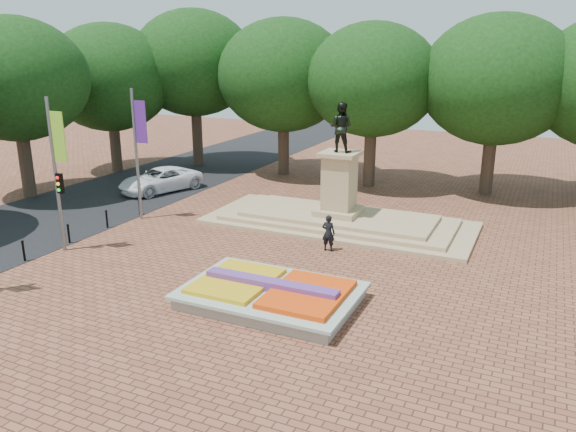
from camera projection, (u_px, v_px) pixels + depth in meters
The scene contains 10 objects.
ground at pixel (271, 279), 22.80m from camera, with size 90.00×90.00×0.00m, color brown.
asphalt_street at pixel (82, 206), 33.18m from camera, with size 9.00×90.00×0.02m, color black.
flower_bed at pixel (271, 294), 20.54m from camera, with size 6.30×4.30×0.91m.
monument at pixel (339, 209), 29.49m from camera, with size 14.00×6.00×6.40m.
tree_row_back at pixel (430, 86), 35.56m from camera, with size 44.80×8.80×10.43m.
tree_row_street at pixel (8, 94), 32.85m from camera, with size 8.40×25.40×9.98m.
banner_poles at pixel (51, 170), 24.60m from camera, with size 0.88×11.17×7.00m.
bollard_row at pixel (47, 241), 25.65m from camera, with size 0.12×13.12×0.98m.
van at pixel (160, 180), 36.40m from camera, with size 2.51×5.44×1.51m, color white.
pedestrian at pixel (328, 233), 25.73m from camera, with size 0.63×0.41×1.72m, color black.
Camera 1 is at (9.50, -18.83, 9.07)m, focal length 35.00 mm.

